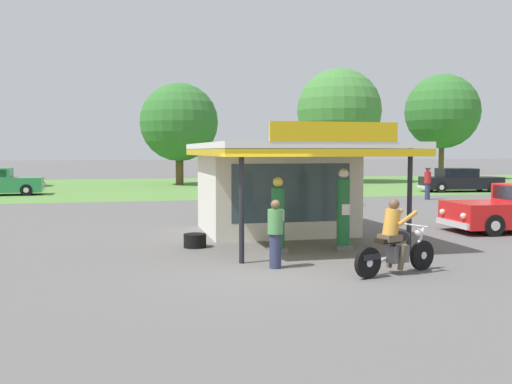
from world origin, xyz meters
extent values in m
plane|color=#5B5959|center=(0.00, 0.00, 0.00)|extent=(300.00, 300.00, 0.00)
cube|color=#56843D|center=(0.00, 30.00, 0.00)|extent=(120.00, 24.00, 0.01)
cube|color=silver|center=(1.82, 5.94, 1.31)|extent=(4.38, 3.76, 2.62)
cube|color=#384C56|center=(1.82, 4.08, 1.36)|extent=(3.50, 0.05, 1.68)
cube|color=silver|center=(1.82, 4.37, 2.70)|extent=(5.08, 7.38, 0.16)
cube|color=gold|center=(1.82, 4.37, 2.52)|extent=(5.08, 7.38, 0.18)
cube|color=gold|center=(1.82, 0.71, 3.00)|extent=(3.07, 0.08, 0.44)
cylinder|color=black|center=(3.91, 1.08, 1.31)|extent=(0.12, 0.12, 2.62)
cylinder|color=black|center=(-0.27, 1.08, 1.31)|extent=(0.12, 0.12, 2.62)
cube|color=slate|center=(0.94, 2.35, 0.05)|extent=(0.44, 0.44, 0.10)
cylinder|color=#1E6B33|center=(0.94, 2.35, 0.87)|extent=(0.34, 0.34, 1.53)
cube|color=white|center=(0.94, 2.17, 0.94)|extent=(0.22, 0.02, 0.28)
sphere|color=#EACC4C|center=(0.94, 2.35, 1.77)|extent=(0.26, 0.26, 0.26)
cube|color=slate|center=(2.70, 2.35, 0.05)|extent=(0.44, 0.44, 0.10)
cylinder|color=#1E6B33|center=(2.70, 2.35, 0.97)|extent=(0.34, 0.34, 1.73)
cube|color=white|center=(2.70, 2.17, 1.05)|extent=(0.22, 0.02, 0.28)
sphere|color=white|center=(2.70, 2.35, 1.97)|extent=(0.26, 0.26, 0.26)
cylinder|color=black|center=(3.36, -0.53, 0.32)|extent=(0.64, 0.30, 0.64)
cylinder|color=silver|center=(3.36, -0.53, 0.32)|extent=(0.19, 0.17, 0.16)
cylinder|color=black|center=(1.87, -1.05, 0.32)|extent=(0.64, 0.30, 0.64)
cylinder|color=silver|center=(1.87, -1.05, 0.32)|extent=(0.19, 0.17, 0.16)
ellipsoid|color=black|center=(2.71, -0.76, 0.78)|extent=(0.61, 0.41, 0.24)
cube|color=#59595E|center=(2.66, -0.77, 0.42)|extent=(0.49, 0.37, 0.36)
cube|color=black|center=(2.38, -0.87, 0.72)|extent=(0.54, 0.40, 0.10)
cylinder|color=silver|center=(3.26, -0.57, 0.60)|extent=(0.37, 0.19, 0.71)
cylinder|color=silver|center=(3.15, -0.60, 0.98)|extent=(0.26, 0.67, 0.04)
sphere|color=silver|center=(3.25, -0.57, 0.82)|extent=(0.16, 0.16, 0.16)
cube|color=black|center=(1.92, -1.03, 0.44)|extent=(0.47, 0.31, 0.12)
cylinder|color=silver|center=(2.24, -0.77, 0.28)|extent=(0.69, 0.31, 0.18)
cube|color=brown|center=(2.44, -0.85, 0.78)|extent=(0.49, 0.45, 0.14)
cylinder|color=brown|center=(2.58, -0.63, 0.38)|extent=(0.19, 0.26, 0.56)
cylinder|color=brown|center=(2.69, -0.93, 0.38)|extent=(0.19, 0.26, 0.56)
cylinder|color=gold|center=(2.48, -0.84, 1.09)|extent=(0.49, 0.44, 0.60)
sphere|color=brown|center=(2.54, -0.82, 1.47)|extent=(0.22, 0.22, 0.22)
cylinder|color=gold|center=(2.64, -0.57, 1.18)|extent=(0.54, 0.26, 0.31)
cylinder|color=gold|center=(2.77, -0.95, 1.18)|extent=(0.54, 0.26, 0.31)
cube|color=#283847|center=(9.01, 4.25, 1.22)|extent=(0.10, 1.50, 0.44)
cube|color=silver|center=(7.13, 4.32, 0.30)|extent=(0.19, 1.83, 0.18)
sphere|color=white|center=(7.10, 3.71, 0.60)|extent=(0.18, 0.18, 0.18)
sphere|color=white|center=(7.15, 4.94, 0.60)|extent=(0.18, 0.18, 0.18)
cylinder|color=black|center=(7.93, 3.39, 0.33)|extent=(0.67, 0.22, 0.66)
cylinder|color=silver|center=(7.93, 3.39, 0.33)|extent=(0.30, 0.23, 0.30)
cylinder|color=black|center=(7.99, 5.19, 0.33)|extent=(0.67, 0.22, 0.66)
cylinder|color=silver|center=(7.99, 5.19, 0.33)|extent=(0.30, 0.23, 0.30)
cube|color=#993819|center=(4.90, 20.56, 0.60)|extent=(4.77, 1.81, 0.84)
cube|color=#993819|center=(5.09, 20.56, 1.31)|extent=(1.85, 1.57, 0.58)
cube|color=#283847|center=(4.19, 20.55, 1.31)|extent=(0.05, 1.37, 0.47)
cube|color=#283847|center=(5.10, 19.80, 1.31)|extent=(1.56, 0.05, 0.44)
cube|color=#283847|center=(5.08, 21.32, 1.31)|extent=(1.56, 0.05, 0.44)
cube|color=silver|center=(2.49, 20.53, 0.30)|extent=(0.14, 1.67, 0.18)
cube|color=silver|center=(7.30, 20.58, 0.30)|extent=(0.14, 1.67, 0.18)
sphere|color=white|center=(2.49, 19.97, 0.64)|extent=(0.18, 0.18, 0.18)
sphere|color=white|center=(2.47, 21.10, 0.64)|extent=(0.18, 0.18, 0.18)
cylinder|color=black|center=(3.29, 19.72, 0.33)|extent=(0.66, 0.21, 0.66)
cylinder|color=silver|center=(3.29, 19.72, 0.33)|extent=(0.30, 0.22, 0.30)
cylinder|color=black|center=(3.27, 21.36, 0.33)|extent=(0.66, 0.21, 0.66)
cylinder|color=silver|center=(3.27, 21.36, 0.33)|extent=(0.30, 0.22, 0.30)
cylinder|color=black|center=(6.52, 19.75, 0.33)|extent=(0.66, 0.21, 0.66)
cylinder|color=silver|center=(6.52, 19.75, 0.33)|extent=(0.30, 0.22, 0.30)
cylinder|color=black|center=(6.50, 21.39, 0.33)|extent=(0.66, 0.21, 0.66)
cylinder|color=silver|center=(6.50, 21.39, 0.33)|extent=(0.30, 0.22, 0.30)
cube|color=#283847|center=(-9.03, 24.02, 1.29)|extent=(0.09, 1.45, 0.44)
cube|color=silver|center=(-7.31, 24.08, 0.30)|extent=(0.17, 1.77, 0.18)
sphere|color=white|center=(-7.32, 24.67, 0.64)|extent=(0.18, 0.18, 0.18)
sphere|color=white|center=(-7.28, 23.48, 0.64)|extent=(0.18, 0.18, 0.18)
cylinder|color=black|center=(-8.18, 24.92, 0.33)|extent=(0.67, 0.22, 0.66)
cylinder|color=silver|center=(-8.18, 24.92, 0.33)|extent=(0.30, 0.23, 0.30)
cylinder|color=black|center=(-8.12, 23.18, 0.33)|extent=(0.67, 0.22, 0.66)
cylinder|color=silver|center=(-8.12, 23.18, 0.33)|extent=(0.30, 0.23, 0.30)
cube|color=black|center=(17.87, 20.55, 0.55)|extent=(5.03, 2.47, 0.75)
cube|color=black|center=(17.59, 20.59, 1.20)|extent=(2.41, 1.90, 0.54)
cube|color=#283847|center=(18.66, 20.45, 1.20)|extent=(0.23, 1.42, 0.43)
cube|color=#283847|center=(17.69, 21.38, 1.20)|extent=(1.86, 0.29, 0.41)
cube|color=#283847|center=(17.48, 19.81, 1.20)|extent=(1.86, 0.29, 0.41)
cube|color=silver|center=(20.30, 20.22, 0.30)|extent=(0.36, 1.74, 0.18)
cube|color=silver|center=(15.45, 20.89, 0.30)|extent=(0.36, 1.74, 0.18)
sphere|color=white|center=(20.39, 20.80, 0.59)|extent=(0.18, 0.18, 0.18)
sphere|color=white|center=(20.23, 19.64, 0.59)|extent=(0.18, 0.18, 0.18)
cylinder|color=black|center=(19.62, 21.18, 0.33)|extent=(0.68, 0.29, 0.66)
cylinder|color=silver|center=(19.62, 21.18, 0.33)|extent=(0.32, 0.26, 0.30)
cylinder|color=black|center=(19.38, 19.48, 0.33)|extent=(0.68, 0.29, 0.66)
cylinder|color=silver|center=(19.38, 19.48, 0.33)|extent=(0.32, 0.26, 0.30)
cylinder|color=black|center=(16.36, 21.62, 0.33)|extent=(0.68, 0.29, 0.66)
cylinder|color=silver|center=(16.36, 21.62, 0.33)|extent=(0.32, 0.26, 0.30)
cylinder|color=black|center=(16.13, 19.93, 0.33)|extent=(0.68, 0.29, 0.66)
cylinder|color=silver|center=(16.13, 19.93, 0.33)|extent=(0.32, 0.26, 0.30)
cylinder|color=#2D3351|center=(12.76, 15.67, 0.43)|extent=(0.26, 0.26, 0.85)
cylinder|color=#B21E23|center=(12.76, 15.67, 1.16)|extent=(0.34, 0.34, 0.60)
sphere|color=#9E704C|center=(12.76, 15.67, 1.57)|extent=(0.23, 0.23, 0.23)
cylinder|color=black|center=(12.76, 15.67, 1.65)|extent=(0.37, 0.37, 0.02)
cylinder|color=#2D3351|center=(7.34, 13.32, 0.39)|extent=(0.26, 0.26, 0.79)
cylinder|color=#8C338C|center=(7.34, 13.32, 1.07)|extent=(0.34, 0.34, 0.56)
sphere|color=beige|center=(7.34, 13.32, 1.45)|extent=(0.21, 0.21, 0.21)
cylinder|color=#2D3351|center=(0.33, 0.37, 0.38)|extent=(0.26, 0.26, 0.76)
cylinder|color=#4C8C4C|center=(0.33, 0.37, 1.03)|extent=(0.34, 0.34, 0.54)
sphere|color=brown|center=(0.33, 0.37, 1.40)|extent=(0.21, 0.21, 0.21)
cylinder|color=brown|center=(1.46, 31.91, 1.25)|extent=(0.59, 0.59, 2.50)
sphere|color=#33702D|center=(1.46, 31.91, 4.69)|extent=(5.83, 5.83, 5.83)
cylinder|color=brown|center=(25.26, 35.14, 1.79)|extent=(0.47, 0.47, 3.58)
sphere|color=#33702D|center=(25.26, 35.14, 6.06)|extent=(6.62, 6.62, 6.62)
cylinder|color=brown|center=(14.29, 32.22, 1.61)|extent=(0.52, 0.52, 3.22)
sphere|color=#427F38|center=(14.29, 32.22, 5.75)|extent=(6.75, 6.75, 6.75)
sphere|color=#427F38|center=(13.93, 31.93, 5.07)|extent=(4.90, 4.90, 4.90)
cylinder|color=black|center=(-1.03, 3.49, 0.09)|extent=(0.60, 0.60, 0.18)
cylinder|color=black|center=(-1.03, 3.49, 0.27)|extent=(0.60, 0.60, 0.18)
camera|label=1|loc=(-2.96, -11.70, 2.57)|focal=40.63mm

